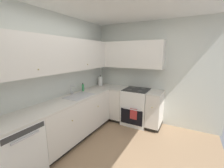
# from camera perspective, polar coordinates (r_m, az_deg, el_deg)

# --- Properties ---
(wall_back) EXTENTS (3.98, 0.05, 2.56)m
(wall_back) POSITION_cam_1_polar(r_m,az_deg,el_deg) (3.05, -24.54, 1.14)
(wall_back) COLOR silver
(wall_back) RESTS_ON ground_plane
(wall_right) EXTENTS (0.05, 3.17, 2.56)m
(wall_right) POSITION_cam_1_polar(r_m,az_deg,el_deg) (3.88, 15.64, 3.84)
(wall_right) COLOR silver
(wall_right) RESTS_ON ground_plane
(dishwasher) EXTENTS (0.60, 0.63, 0.86)m
(dishwasher) POSITION_cam_1_polar(r_m,az_deg,el_deg) (2.67, -33.49, -20.90)
(dishwasher) COLOR white
(dishwasher) RESTS_ON ground_plane
(lower_cabinets_back) EXTENTS (1.86, 0.62, 0.86)m
(lower_cabinets_back) POSITION_cam_1_polar(r_m,az_deg,el_deg) (3.32, -14.06, -12.65)
(lower_cabinets_back) COLOR silver
(lower_cabinets_back) RESTS_ON ground_plane
(countertop_back) EXTENTS (3.07, 0.60, 0.03)m
(countertop_back) POSITION_cam_1_polar(r_m,az_deg,el_deg) (3.16, -14.45, -5.35)
(countertop_back) COLOR beige
(countertop_back) RESTS_ON lower_cabinets_back
(lower_cabinets_right) EXTENTS (0.62, 1.26, 0.86)m
(lower_cabinets_right) POSITION_cam_1_polar(r_m,az_deg,el_deg) (3.86, 9.46, -8.91)
(lower_cabinets_right) COLOR silver
(lower_cabinets_right) RESTS_ON ground_plane
(countertop_right) EXTENTS (0.60, 1.26, 0.03)m
(countertop_right) POSITION_cam_1_polar(r_m,az_deg,el_deg) (3.73, 9.67, -2.55)
(countertop_right) COLOR beige
(countertop_right) RESTS_ON lower_cabinets_right
(oven_range) EXTENTS (0.68, 0.62, 1.04)m
(oven_range) POSITION_cam_1_polar(r_m,az_deg,el_deg) (3.87, 9.33, -8.51)
(oven_range) COLOR white
(oven_range) RESTS_ON ground_plane
(upper_cabinets_back) EXTENTS (2.75, 0.34, 0.66)m
(upper_cabinets_back) POSITION_cam_1_polar(r_m,az_deg,el_deg) (3.02, -19.41, 10.56)
(upper_cabinets_back) COLOR silver
(upper_cabinets_right) EXTENTS (0.32, 1.81, 0.66)m
(upper_cabinets_right) POSITION_cam_1_polar(r_m,az_deg,el_deg) (3.86, 6.07, 11.26)
(upper_cabinets_right) COLOR silver
(sink) EXTENTS (0.60, 0.40, 0.10)m
(sink) POSITION_cam_1_polar(r_m,az_deg,el_deg) (3.24, -12.53, -5.27)
(sink) COLOR #B7B7BC
(sink) RESTS_ON countertop_back
(faucet) EXTENTS (0.07, 0.16, 0.22)m
(faucet) POSITION_cam_1_polar(r_m,az_deg,el_deg) (3.33, -15.31, -1.90)
(faucet) COLOR silver
(faucet) RESTS_ON countertop_back
(soap_bottle) EXTENTS (0.05, 0.05, 0.20)m
(soap_bottle) POSITION_cam_1_polar(r_m,az_deg,el_deg) (3.61, -11.22, -1.34)
(soap_bottle) COLOR #338C4C
(soap_bottle) RESTS_ON countertop_back
(paper_towel_roll) EXTENTS (0.11, 0.11, 0.31)m
(paper_towel_roll) POSITION_cam_1_polar(r_m,az_deg,el_deg) (4.18, -4.56, 1.17)
(paper_towel_roll) COLOR white
(paper_towel_roll) RESTS_ON countertop_back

